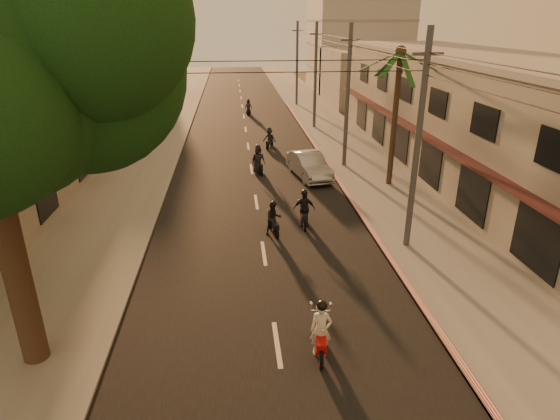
# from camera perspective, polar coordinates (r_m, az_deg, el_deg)

# --- Properties ---
(ground) EXTENTS (160.00, 160.00, 0.00)m
(ground) POSITION_cam_1_polar(r_m,az_deg,el_deg) (13.34, 0.52, -21.40)
(ground) COLOR #383023
(ground) RESTS_ON ground
(road) EXTENTS (10.00, 140.00, 0.02)m
(road) POSITION_cam_1_polar(r_m,az_deg,el_deg) (31.00, -3.50, 5.00)
(road) COLOR black
(road) RESTS_ON ground
(sidewalk_right) EXTENTS (5.00, 140.00, 0.12)m
(sidewalk_right) POSITION_cam_1_polar(r_m,az_deg,el_deg) (32.13, 10.05, 5.41)
(sidewalk_right) COLOR slate
(sidewalk_right) RESTS_ON ground
(sidewalk_left) EXTENTS (5.00, 140.00, 0.12)m
(sidewalk_left) POSITION_cam_1_polar(r_m,az_deg,el_deg) (31.62, -17.24, 4.47)
(sidewalk_left) COLOR slate
(sidewalk_left) RESTS_ON ground
(curb_stripe) EXTENTS (0.20, 60.00, 0.20)m
(curb_stripe) POSITION_cam_1_polar(r_m,az_deg,el_deg) (26.93, 7.88, 2.31)
(curb_stripe) COLOR red
(curb_stripe) RESTS_ON ground
(shophouse_row) EXTENTS (8.80, 34.20, 7.30)m
(shophouse_row) POSITION_cam_1_polar(r_m,az_deg,el_deg) (31.90, 22.90, 10.55)
(shophouse_row) COLOR gray
(shophouse_row) RESTS_ON ground
(palm_tree) EXTENTS (5.00, 5.00, 8.20)m
(palm_tree) POSITION_cam_1_polar(r_m,az_deg,el_deg) (27.22, 14.43, 17.31)
(palm_tree) COLOR black
(palm_tree) RESTS_ON ground
(utility_poles) EXTENTS (1.20, 48.26, 9.00)m
(utility_poles) POSITION_cam_1_polar(r_m,az_deg,el_deg) (30.58, 8.43, 17.06)
(utility_poles) COLOR #38383A
(utility_poles) RESTS_ON ground
(filler_right) EXTENTS (8.00, 14.00, 6.00)m
(filler_right) POSITION_cam_1_polar(r_m,az_deg,el_deg) (56.96, 10.03, 15.73)
(filler_right) COLOR #9C968D
(filler_right) RESTS_ON ground
(filler_left_near) EXTENTS (8.00, 14.00, 4.40)m
(filler_left_near) POSITION_cam_1_polar(r_m,az_deg,el_deg) (46.00, -22.48, 11.90)
(filler_left_near) COLOR #9C968D
(filler_left_near) RESTS_ON ground
(filler_left_far) EXTENTS (8.00, 14.00, 7.00)m
(filler_left_far) POSITION_cam_1_polar(r_m,az_deg,el_deg) (63.18, -18.24, 16.07)
(filler_left_far) COLOR #9C968D
(filler_left_far) RESTS_ON ground
(scooter_red) EXTENTS (0.81, 1.87, 1.84)m
(scooter_red) POSITION_cam_1_polar(r_m,az_deg,el_deg) (14.08, 5.02, -14.45)
(scooter_red) COLOR black
(scooter_red) RESTS_ON ground
(scooter_mid_a) EXTENTS (0.97, 1.65, 1.63)m
(scooter_mid_a) POSITION_cam_1_polar(r_m,az_deg,el_deg) (21.32, -0.79, -1.10)
(scooter_mid_a) COLOR black
(scooter_mid_a) RESTS_ON ground
(scooter_mid_b) EXTENTS (1.09, 1.88, 1.84)m
(scooter_mid_b) POSITION_cam_1_polar(r_m,az_deg,el_deg) (22.16, 2.96, 0.04)
(scooter_mid_b) COLOR black
(scooter_mid_b) RESTS_ON ground
(scooter_far_a) EXTENTS (1.09, 1.88, 1.88)m
(scooter_far_a) POSITION_cam_1_polar(r_m,az_deg,el_deg) (29.93, -2.68, 6.06)
(scooter_far_a) COLOR black
(scooter_far_a) RESTS_ON ground
(scooter_far_b) EXTENTS (1.38, 1.58, 1.63)m
(scooter_far_b) POSITION_cam_1_polar(r_m,az_deg,el_deg) (35.95, -1.30, 8.70)
(scooter_far_b) COLOR black
(scooter_far_b) RESTS_ON ground
(parked_car) EXTENTS (3.35, 5.25, 1.53)m
(parked_car) POSITION_cam_1_polar(r_m,az_deg,el_deg) (29.20, 3.57, 5.45)
(parked_car) COLOR #9A9CA1
(parked_car) RESTS_ON ground
(scooter_far_c) EXTENTS (0.75, 1.63, 1.60)m
(scooter_far_c) POSITION_cam_1_polar(r_m,az_deg,el_deg) (49.25, -3.87, 12.33)
(scooter_far_c) COLOR black
(scooter_far_c) RESTS_ON ground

